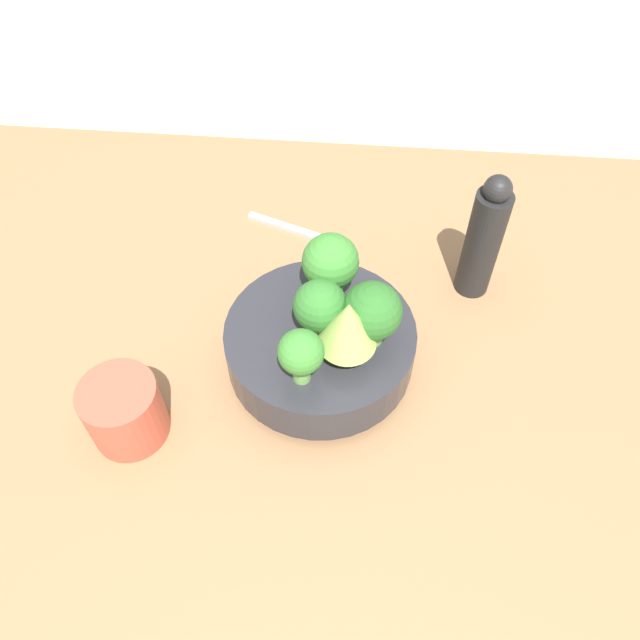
# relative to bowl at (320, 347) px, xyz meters

# --- Properties ---
(ground_plane) EXTENTS (6.00, 6.00, 0.00)m
(ground_plane) POSITION_rel_bowl_xyz_m (0.03, -0.00, -0.09)
(ground_plane) COLOR beige
(table) EXTENTS (1.10, 0.87, 0.05)m
(table) POSITION_rel_bowl_xyz_m (0.03, -0.00, -0.06)
(table) COLOR olive
(table) RESTS_ON ground_plane
(bowl) EXTENTS (0.21, 0.21, 0.07)m
(bowl) POSITION_rel_bowl_xyz_m (0.00, 0.00, 0.00)
(bowl) COLOR #28282D
(bowl) RESTS_ON table
(broccoli_floret_center) EXTENTS (0.06, 0.06, 0.07)m
(broccoli_floret_center) POSITION_rel_bowl_xyz_m (0.00, 0.00, 0.07)
(broccoli_floret_center) COLOR #609347
(broccoli_floret_center) RESTS_ON bowl
(broccoli_floret_back) EXTENTS (0.05, 0.05, 0.07)m
(broccoli_floret_back) POSITION_rel_bowl_xyz_m (0.01, 0.06, 0.07)
(broccoli_floret_back) COLOR #6BA34C
(broccoli_floret_back) RESTS_ON bowl
(broccoli_floret_front) EXTENTS (0.06, 0.06, 0.09)m
(broccoli_floret_front) POSITION_rel_bowl_xyz_m (-0.01, -0.05, 0.08)
(broccoli_floret_front) COLOR #7AB256
(broccoli_floret_front) RESTS_ON bowl
(romanesco_piece_far) EXTENTS (0.06, 0.06, 0.09)m
(romanesco_piece_far) POSITION_rel_bowl_xyz_m (-0.03, 0.03, 0.08)
(romanesco_piece_far) COLOR #6BA34C
(romanesco_piece_far) RESTS_ON bowl
(broccoli_floret_left) EXTENTS (0.06, 0.06, 0.08)m
(broccoli_floret_left) POSITION_rel_bowl_xyz_m (-0.05, 0.00, 0.07)
(broccoli_floret_left) COLOR #7AB256
(broccoli_floret_left) RESTS_ON bowl
(cup) EXTENTS (0.08, 0.08, 0.08)m
(cup) POSITION_rel_bowl_xyz_m (0.20, 0.10, -0.00)
(cup) COLOR #C64C38
(cup) RESTS_ON table
(pepper_mill) EXTENTS (0.04, 0.04, 0.18)m
(pepper_mill) POSITION_rel_bowl_xyz_m (-0.18, -0.14, 0.05)
(pepper_mill) COLOR black
(pepper_mill) RESTS_ON table
(fork) EXTENTS (0.15, 0.06, 0.01)m
(fork) POSITION_rel_bowl_xyz_m (0.05, -0.22, -0.04)
(fork) COLOR #B2B2B7
(fork) RESTS_ON table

